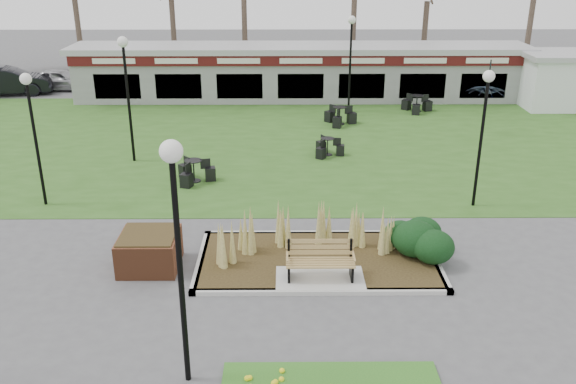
{
  "coord_description": "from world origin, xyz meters",
  "views": [
    {
      "loc": [
        -0.9,
        -13.13,
        7.82
      ],
      "look_at": [
        -0.79,
        2.0,
        1.7
      ],
      "focal_mm": 38.0,
      "sensor_mm": 36.0,
      "label": 1
    }
  ],
  "objects_px": {
    "lamp_post_far_right": "(351,43)",
    "car_black": "(8,81)",
    "brick_planter": "(150,250)",
    "bistro_set_a": "(194,174)",
    "lamp_post_mid_left": "(31,111)",
    "food_pavilion": "(300,72)",
    "lamp_post_near_right": "(176,213)",
    "bistro_set_b": "(339,118)",
    "bistro_set_c": "(327,149)",
    "lamp_post_mid_right": "(485,109)",
    "car_silver": "(60,79)",
    "bistro_set_d": "(417,106)",
    "lamp_post_far_left": "(126,72)",
    "park_bench": "(320,260)",
    "patio_umbrella": "(486,103)",
    "service_hut": "(563,79)"
  },
  "relations": [
    {
      "from": "car_silver",
      "to": "brick_planter",
      "type": "bearing_deg",
      "value": -155.62
    },
    {
      "from": "park_bench",
      "to": "bistro_set_d",
      "type": "height_order",
      "value": "park_bench"
    },
    {
      "from": "brick_planter",
      "to": "lamp_post_mid_right",
      "type": "relative_size",
      "value": 0.34
    },
    {
      "from": "lamp_post_mid_right",
      "to": "car_black",
      "type": "xyz_separation_m",
      "value": [
        -21.62,
        16.03,
        -2.42
      ]
    },
    {
      "from": "bistro_set_a",
      "to": "bistro_set_c",
      "type": "xyz_separation_m",
      "value": [
        4.95,
        2.92,
        -0.03
      ]
    },
    {
      "from": "park_bench",
      "to": "lamp_post_mid_right",
      "type": "distance_m",
      "value": 7.52
    },
    {
      "from": "lamp_post_mid_right",
      "to": "lamp_post_far_right",
      "type": "relative_size",
      "value": 0.93
    },
    {
      "from": "lamp_post_far_right",
      "to": "car_silver",
      "type": "height_order",
      "value": "lamp_post_far_right"
    },
    {
      "from": "lamp_post_far_right",
      "to": "patio_umbrella",
      "type": "distance_m",
      "value": 7.15
    },
    {
      "from": "car_black",
      "to": "park_bench",
      "type": "bearing_deg",
      "value": -155.5
    },
    {
      "from": "park_bench",
      "to": "bistro_set_a",
      "type": "bearing_deg",
      "value": 120.52
    },
    {
      "from": "park_bench",
      "to": "bistro_set_d",
      "type": "distance_m",
      "value": 17.74
    },
    {
      "from": "lamp_post_far_right",
      "to": "bistro_set_c",
      "type": "bearing_deg",
      "value": -102.56
    },
    {
      "from": "lamp_post_far_left",
      "to": "lamp_post_far_right",
      "type": "bearing_deg",
      "value": 39.42
    },
    {
      "from": "food_pavilion",
      "to": "lamp_post_mid_left",
      "type": "bearing_deg",
      "value": -120.29
    },
    {
      "from": "lamp_post_mid_right",
      "to": "lamp_post_far_right",
      "type": "bearing_deg",
      "value": 103.32
    },
    {
      "from": "park_bench",
      "to": "lamp_post_mid_right",
      "type": "bearing_deg",
      "value": 41.99
    },
    {
      "from": "lamp_post_far_right",
      "to": "car_black",
      "type": "height_order",
      "value": "lamp_post_far_right"
    },
    {
      "from": "food_pavilion",
      "to": "patio_umbrella",
      "type": "distance_m",
      "value": 10.56
    },
    {
      "from": "lamp_post_far_right",
      "to": "bistro_set_a",
      "type": "relative_size",
      "value": 3.22
    },
    {
      "from": "lamp_post_near_right",
      "to": "patio_umbrella",
      "type": "bearing_deg",
      "value": 56.97
    },
    {
      "from": "patio_umbrella",
      "to": "lamp_post_mid_left",
      "type": "bearing_deg",
      "value": -154.58
    },
    {
      "from": "food_pavilion",
      "to": "patio_umbrella",
      "type": "xyz_separation_m",
      "value": [
        8.0,
        -6.9,
        -0.08
      ]
    },
    {
      "from": "bistro_set_b",
      "to": "bistro_set_d",
      "type": "height_order",
      "value": "bistro_set_b"
    },
    {
      "from": "food_pavilion",
      "to": "car_black",
      "type": "distance_m",
      "value": 16.43
    },
    {
      "from": "brick_planter",
      "to": "bistro_set_a",
      "type": "xyz_separation_m",
      "value": [
        0.3,
        6.2,
        -0.19
      ]
    },
    {
      "from": "lamp_post_near_right",
      "to": "park_bench",
      "type": "bearing_deg",
      "value": 53.54
    },
    {
      "from": "bistro_set_b",
      "to": "bistro_set_c",
      "type": "bearing_deg",
      "value": -100.88
    },
    {
      "from": "lamp_post_far_left",
      "to": "bistro_set_a",
      "type": "distance_m",
      "value": 4.75
    },
    {
      "from": "lamp_post_mid_left",
      "to": "food_pavilion",
      "type": "bearing_deg",
      "value": 59.71
    },
    {
      "from": "service_hut",
      "to": "lamp_post_far_left",
      "type": "height_order",
      "value": "lamp_post_far_left"
    },
    {
      "from": "park_bench",
      "to": "bistro_set_c",
      "type": "xyz_separation_m",
      "value": [
        0.86,
        9.86,
        -0.33
      ]
    },
    {
      "from": "patio_umbrella",
      "to": "car_silver",
      "type": "relative_size",
      "value": 0.6
    },
    {
      "from": "lamp_post_mid_left",
      "to": "bistro_set_d",
      "type": "bearing_deg",
      "value": 39.27
    },
    {
      "from": "park_bench",
      "to": "bistro_set_a",
      "type": "height_order",
      "value": "park_bench"
    },
    {
      "from": "lamp_post_far_right",
      "to": "bistro_set_a",
      "type": "xyz_separation_m",
      "value": [
        -6.49,
        -9.8,
        -3.16
      ]
    },
    {
      "from": "food_pavilion",
      "to": "bistro_set_c",
      "type": "distance_m",
      "value": 9.96
    },
    {
      "from": "park_bench",
      "to": "lamp_post_mid_right",
      "type": "height_order",
      "value": "lamp_post_mid_right"
    },
    {
      "from": "lamp_post_far_left",
      "to": "car_black",
      "type": "distance_m",
      "value": 15.25
    },
    {
      "from": "lamp_post_mid_right",
      "to": "bistro_set_a",
      "type": "relative_size",
      "value": 2.99
    },
    {
      "from": "lamp_post_mid_right",
      "to": "bistro_set_d",
      "type": "bearing_deg",
      "value": 87.16
    },
    {
      "from": "bistro_set_c",
      "to": "bistro_set_d",
      "type": "distance_m",
      "value": 8.5
    },
    {
      "from": "food_pavilion",
      "to": "lamp_post_near_right",
      "type": "relative_size",
      "value": 5.06
    },
    {
      "from": "lamp_post_mid_right",
      "to": "car_black",
      "type": "relative_size",
      "value": 0.93
    },
    {
      "from": "bistro_set_c",
      "to": "bistro_set_a",
      "type": "bearing_deg",
      "value": -149.5
    },
    {
      "from": "bistro_set_b",
      "to": "patio_umbrella",
      "type": "distance_m",
      "value": 6.56
    },
    {
      "from": "lamp_post_mid_left",
      "to": "bistro_set_c",
      "type": "height_order",
      "value": "lamp_post_mid_left"
    },
    {
      "from": "service_hut",
      "to": "car_black",
      "type": "bearing_deg",
      "value": 174.27
    },
    {
      "from": "bistro_set_a",
      "to": "car_silver",
      "type": "xyz_separation_m",
      "value": [
        -9.77,
        14.99,
        0.34
      ]
    },
    {
      "from": "lamp_post_mid_left",
      "to": "car_silver",
      "type": "xyz_separation_m",
      "value": [
        -5.21,
        17.04,
        -2.51
      ]
    }
  ]
}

